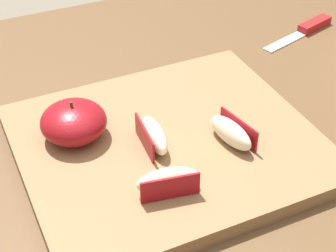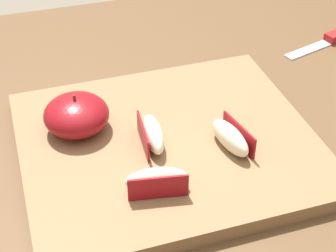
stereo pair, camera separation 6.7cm
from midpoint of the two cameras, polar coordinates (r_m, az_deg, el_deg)
The scene contains 6 objects.
dining_table at distance 0.79m, azimuth 2.33°, elevation -6.61°, with size 1.29×0.84×0.73m.
cutting_board at distance 0.69m, azimuth 2.78°, elevation -2.08°, with size 0.36×0.32×0.02m.
apple_half_skin_up at distance 0.69m, azimuth -6.76°, elevation 1.07°, with size 0.08×0.08×0.05m.
apple_wedge_middle at distance 0.60m, azimuth 2.04°, elevation -5.81°, with size 0.07×0.04×0.03m.
apple_wedge_back at distance 0.67m, azimuth 9.41°, elevation -1.28°, with size 0.04×0.07×0.03m.
apple_wedge_near_knife at distance 0.67m, azimuth 1.24°, elevation -0.98°, with size 0.03×0.07×0.03m.
Camera 2 is at (-0.17, -0.54, 1.18)m, focal length 58.75 mm.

